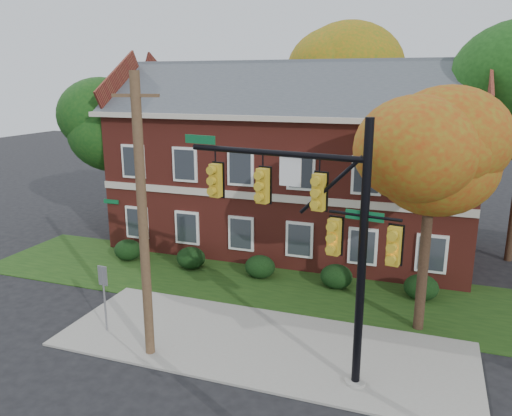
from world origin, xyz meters
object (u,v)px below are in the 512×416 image
(hedge_left, at_px, (191,258))
(tree_near_right, at_px, (441,146))
(apartment_building, at_px, (292,154))
(hedge_far_right, at_px, (421,287))
(hedge_far_left, at_px, (128,250))
(utility_pole, at_px, (143,221))
(tree_far_rear, at_px, (346,79))
(tree_left_rear, at_px, (121,118))
(sign_post, at_px, (104,288))
(hedge_center, at_px, (260,267))
(hedge_right, at_px, (336,276))
(traffic_signal, at_px, (316,221))

(hedge_left, height_order, tree_near_right, tree_near_right)
(apartment_building, height_order, hedge_far_right, apartment_building)
(hedge_far_left, bearing_deg, hedge_far_right, 0.00)
(hedge_far_right, distance_m, utility_pole, 11.83)
(hedge_far_right, relative_size, tree_far_rear, 0.12)
(tree_left_rear, distance_m, sign_post, 13.43)
(hedge_left, relative_size, utility_pole, 0.15)
(hedge_far_left, xyz_separation_m, sign_post, (3.50, -6.67, 1.19))
(hedge_center, height_order, hedge_far_right, same)
(apartment_building, xyz_separation_m, tree_near_right, (7.22, -8.09, 1.68))
(hedge_far_left, relative_size, tree_left_rear, 0.16)
(utility_pole, bearing_deg, hedge_right, 44.15)
(hedge_far_left, distance_m, sign_post, 7.62)
(hedge_left, height_order, utility_pole, utility_pole)
(hedge_left, xyz_separation_m, hedge_far_right, (10.50, 0.00, 0.00))
(traffic_signal, bearing_deg, hedge_center, 130.60)
(apartment_building, distance_m, tree_far_rear, 8.84)
(sign_post, bearing_deg, hedge_center, 66.42)
(hedge_far_right, bearing_deg, utility_pole, -137.89)
(hedge_far_left, distance_m, tree_far_rear, 17.61)
(hedge_far_right, bearing_deg, hedge_left, 180.00)
(tree_near_right, relative_size, utility_pole, 0.95)
(traffic_signal, xyz_separation_m, utility_pole, (-5.24, -0.73, -0.28))
(hedge_far_left, relative_size, hedge_right, 1.00)
(apartment_building, relative_size, hedge_far_right, 13.43)
(hedge_right, relative_size, tree_left_rear, 0.16)
(apartment_building, height_order, tree_near_right, apartment_building)
(tree_near_right, xyz_separation_m, tree_far_rear, (-5.88, 15.93, 2.17))
(hedge_left, xyz_separation_m, tree_near_right, (10.72, -2.83, 6.14))
(hedge_right, xyz_separation_m, tree_near_right, (3.72, -2.83, 6.14))
(hedge_right, height_order, sign_post, sign_post)
(hedge_far_left, distance_m, hedge_right, 10.50)
(hedge_center, bearing_deg, traffic_signal, -59.28)
(apartment_building, relative_size, tree_far_rear, 1.63)
(hedge_far_right, bearing_deg, hedge_right, 180.00)
(hedge_left, bearing_deg, utility_pole, -73.17)
(tree_far_rear, xyz_separation_m, sign_post, (-4.84, -19.76, -7.13))
(hedge_center, relative_size, hedge_far_right, 1.00)
(hedge_far_right, xyz_separation_m, utility_pole, (-8.25, -7.45, 4.06))
(hedge_right, relative_size, sign_post, 0.56)
(tree_far_rear, distance_m, sign_post, 21.56)
(apartment_building, xyz_separation_m, hedge_far_right, (7.00, -5.25, -4.46))
(traffic_signal, xyz_separation_m, sign_post, (-7.49, 0.05, -3.15))
(traffic_signal, distance_m, utility_pole, 5.30)
(hedge_far_left, height_order, sign_post, sign_post)
(tree_near_right, relative_size, tree_left_rear, 0.97)
(traffic_signal, bearing_deg, tree_left_rear, 151.53)
(tree_far_rear, bearing_deg, utility_pole, -97.18)
(hedge_left, xyz_separation_m, tree_left_rear, (-6.23, 4.14, 6.16))
(hedge_right, distance_m, hedge_far_right, 3.50)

